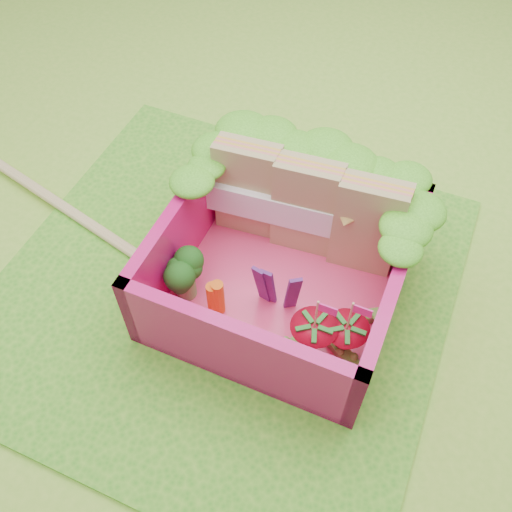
{
  "coord_description": "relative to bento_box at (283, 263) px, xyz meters",
  "views": [
    {
      "loc": [
        0.93,
        -1.67,
        2.88
      ],
      "look_at": [
        0.16,
        0.12,
        0.28
      ],
      "focal_mm": 40.0,
      "sensor_mm": 36.0,
      "label": 1
    }
  ],
  "objects": [
    {
      "name": "broccoli",
      "position": [
        -0.49,
        -0.27,
        -0.04
      ],
      "size": [
        0.32,
        0.32,
        0.26
      ],
      "color": "#679F4D",
      "rests_on": "bento_floor"
    },
    {
      "name": "ground",
      "position": [
        -0.33,
        -0.12,
        -0.31
      ],
      "size": [
        14.0,
        14.0,
        0.0
      ],
      "primitive_type": "plane",
      "color": "#85C738",
      "rests_on": "ground"
    },
    {
      "name": "purple_wedges",
      "position": [
        0.01,
        -0.16,
        -0.04
      ],
      "size": [
        0.25,
        0.06,
        0.38
      ],
      "color": "#541C63",
      "rests_on": "bento_floor"
    },
    {
      "name": "bento_box",
      "position": [
        0.0,
        0.0,
        0.0
      ],
      "size": [
        1.3,
        1.3,
        0.55
      ],
      "color": "#D61269",
      "rests_on": "placemat"
    },
    {
      "name": "snap_peas",
      "position": [
        0.4,
        -0.24,
        -0.2
      ],
      "size": [
        0.55,
        0.59,
        0.05
      ],
      "color": "#5EA734",
      "rests_on": "bento_floor"
    },
    {
      "name": "placemat",
      "position": [
        -0.33,
        -0.12,
        -0.29
      ],
      "size": [
        2.6,
        2.6,
        0.03
      ],
      "primitive_type": "cube",
      "color": "green",
      "rests_on": "ground"
    },
    {
      "name": "strawberry_left",
      "position": [
        0.31,
        -0.33,
        -0.09
      ],
      "size": [
        0.25,
        0.25,
        0.49
      ],
      "color": "red",
      "rests_on": "bento_floor"
    },
    {
      "name": "chopsticks",
      "position": [
        -1.38,
        -0.02,
        -0.25
      ],
      "size": [
        2.41,
        0.62,
        0.05
      ],
      "color": "#E1CD7B",
      "rests_on": "placemat"
    },
    {
      "name": "lettuce_ruffle",
      "position": [
        -0.0,
        0.45,
        0.33
      ],
      "size": [
        1.43,
        0.76,
        0.11
      ],
      "color": "#38951B",
      "rests_on": "bento_box"
    },
    {
      "name": "carrot_sticks",
      "position": [
        -0.28,
        -0.31,
        -0.1
      ],
      "size": [
        0.1,
        0.08,
        0.26
      ],
      "color": "orange",
      "rests_on": "bento_floor"
    },
    {
      "name": "bento_floor",
      "position": [
        0.0,
        0.0,
        -0.25
      ],
      "size": [
        1.3,
        1.3,
        0.05
      ],
      "primitive_type": "cube",
      "color": "#F33E74",
      "rests_on": "placemat"
    },
    {
      "name": "strawberry_right",
      "position": [
        0.46,
        -0.27,
        -0.1
      ],
      "size": [
        0.24,
        0.24,
        0.48
      ],
      "color": "red",
      "rests_on": "bento_floor"
    },
    {
      "name": "sandwich_stack",
      "position": [
        0.0,
        0.36,
        0.1
      ],
      "size": [
        1.21,
        0.28,
        0.66
      ],
      "color": "tan",
      "rests_on": "bento_floor"
    }
  ]
}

